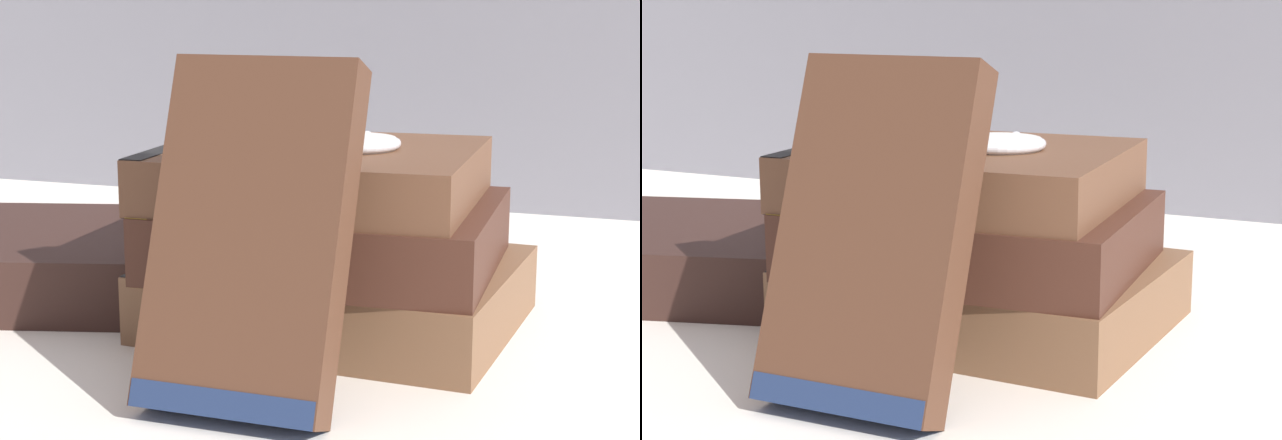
{
  "view_description": "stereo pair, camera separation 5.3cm",
  "coord_description": "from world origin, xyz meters",
  "views": [
    {
      "loc": [
        0.2,
        -0.49,
        0.18
      ],
      "look_at": [
        0.01,
        0.03,
        0.07
      ],
      "focal_mm": 60.0,
      "sensor_mm": 36.0,
      "label": 1
    },
    {
      "loc": [
        0.24,
        -0.47,
        0.18
      ],
      "look_at": [
        0.01,
        0.03,
        0.07
      ],
      "focal_mm": 60.0,
      "sensor_mm": 36.0,
      "label": 2
    }
  ],
  "objects": [
    {
      "name": "ground_plane",
      "position": [
        0.0,
        0.0,
        0.0
      ],
      "size": [
        3.0,
        3.0,
        0.0
      ],
      "primitive_type": "plane",
      "color": "silver"
    },
    {
      "name": "book_flat_bottom",
      "position": [
        0.01,
        0.05,
        0.02
      ],
      "size": [
        0.2,
        0.16,
        0.04
      ],
      "rotation": [
        0.0,
        0.0,
        -0.05
      ],
      "color": "brown",
      "rests_on": "ground_plane"
    },
    {
      "name": "book_flat_middle",
      "position": [
        0.01,
        0.04,
        0.05
      ],
      "size": [
        0.18,
        0.15,
        0.04
      ],
      "rotation": [
        0.0,
        0.0,
        0.06
      ],
      "color": "#422319",
      "rests_on": "book_flat_bottom"
    },
    {
      "name": "book_flat_top",
      "position": [
        0.0,
        0.04,
        0.09
      ],
      "size": [
        0.17,
        0.15,
        0.03
      ],
      "rotation": [
        0.0,
        0.0,
        0.06
      ],
      "color": "brown",
      "rests_on": "book_flat_middle"
    },
    {
      "name": "book_side_left",
      "position": [
        -0.2,
        0.06,
        0.02
      ],
      "size": [
        0.24,
        0.22,
        0.04
      ],
      "rotation": [
        0.0,
        0.0,
        0.28
      ],
      "color": "#331E19",
      "rests_on": "ground_plane"
    },
    {
      "name": "book_leaning_front",
      "position": [
        0.02,
        -0.07,
        0.07
      ],
      "size": [
        0.09,
        0.08,
        0.15
      ],
      "rotation": [
        -0.37,
        0.0,
        0.0
      ],
      "color": "#4C2D1E",
      "rests_on": "ground_plane"
    },
    {
      "name": "pocket_watch",
      "position": [
        0.02,
        0.05,
        0.1
      ],
      "size": [
        0.05,
        0.05,
        0.01
      ],
      "color": "white",
      "rests_on": "book_flat_top"
    }
  ]
}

